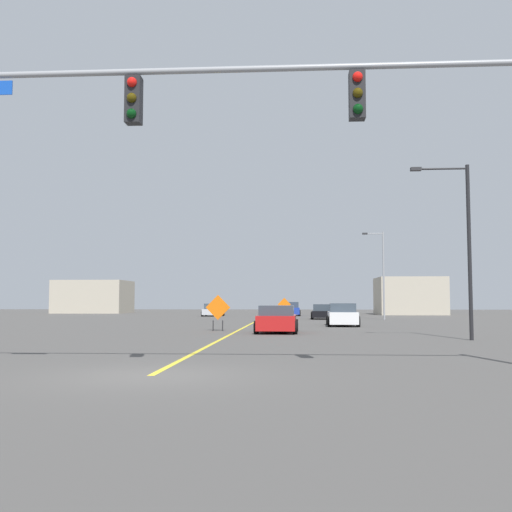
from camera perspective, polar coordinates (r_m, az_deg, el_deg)
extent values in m
plane|color=#4C4947|center=(13.28, -9.92, -11.08)|extent=(200.26, 200.26, 0.00)
cube|color=yellow|center=(68.53, 1.15, -5.59)|extent=(0.16, 111.25, 0.01)
cylinder|color=gray|center=(13.82, -1.14, 17.21)|extent=(14.66, 0.14, 0.14)
cube|color=black|center=(13.62, 9.51, 14.71)|extent=(0.34, 0.32, 1.05)
sphere|color=red|center=(13.58, 9.57, 16.34)|extent=(0.22, 0.22, 0.22)
sphere|color=#3C3106|center=(13.46, 9.59, 14.94)|extent=(0.22, 0.22, 0.22)
sphere|color=black|center=(13.35, 9.60, 13.52)|extent=(0.22, 0.22, 0.22)
cube|color=black|center=(14.01, -11.47, 14.19)|extent=(0.34, 0.32, 1.05)
sphere|color=red|center=(13.97, -11.63, 15.77)|extent=(0.22, 0.22, 0.22)
sphere|color=#3C3106|center=(13.86, -11.66, 14.41)|extent=(0.22, 0.22, 0.22)
sphere|color=black|center=(13.75, -11.68, 13.03)|extent=(0.22, 0.22, 0.22)
cylinder|color=black|center=(26.24, 19.50, 0.39)|extent=(0.16, 0.16, 7.22)
cylinder|color=black|center=(26.47, 17.10, 7.87)|extent=(2.10, 0.08, 0.08)
cube|color=#262628|center=(26.25, 14.85, 7.93)|extent=(0.44, 0.24, 0.14)
cylinder|color=gray|center=(52.87, 11.95, -1.81)|extent=(0.16, 0.16, 7.53)
cylinder|color=gray|center=(53.04, 11.07, 2.09)|extent=(1.55, 0.08, 0.08)
cube|color=#262628|center=(52.95, 10.24, 2.09)|extent=(0.44, 0.24, 0.14)
cube|color=orange|center=(32.26, -3.61, -4.86)|extent=(1.33, 0.18, 1.33)
cylinder|color=black|center=(32.34, -4.07, -6.57)|extent=(0.05, 0.05, 0.56)
cylinder|color=black|center=(32.22, -3.17, -6.59)|extent=(0.05, 0.05, 0.56)
cube|color=orange|center=(59.46, 2.68, -4.59)|extent=(1.30, 0.25, 1.31)
cylinder|color=black|center=(59.44, 2.44, -5.52)|extent=(0.05, 0.05, 0.57)
cylinder|color=black|center=(59.51, 2.93, -5.51)|extent=(0.05, 0.05, 0.57)
cube|color=white|center=(39.13, 8.15, -5.77)|extent=(1.88, 4.62, 0.73)
cube|color=#333D47|center=(38.89, 8.16, -4.84)|extent=(1.64, 2.21, 0.55)
cylinder|color=black|center=(40.79, 9.28, -5.99)|extent=(0.24, 0.65, 0.64)
cylinder|color=black|center=(40.70, 6.80, -6.02)|extent=(0.24, 0.65, 0.64)
cylinder|color=black|center=(37.60, 9.63, -6.14)|extent=(0.24, 0.65, 0.64)
cylinder|color=black|center=(37.51, 6.93, -6.17)|extent=(0.24, 0.65, 0.64)
cube|color=#B7BABF|center=(63.78, -4.07, -5.27)|extent=(1.98, 4.27, 0.59)
cube|color=#333D47|center=(63.98, -4.04, -4.75)|extent=(1.75, 2.41, 0.56)
cylinder|color=black|center=(62.43, -5.08, -5.41)|extent=(0.23, 0.64, 0.64)
cylinder|color=black|center=(62.21, -3.35, -5.42)|extent=(0.23, 0.64, 0.64)
cylinder|color=black|center=(65.36, -4.75, -5.36)|extent=(0.23, 0.64, 0.64)
cylinder|color=black|center=(65.15, -3.09, -5.37)|extent=(0.23, 0.64, 0.64)
cube|color=black|center=(53.43, 6.35, -5.46)|extent=(2.04, 3.98, 0.57)
cube|color=#333D47|center=(53.22, 6.34, -4.85)|extent=(1.77, 1.83, 0.57)
cylinder|color=black|center=(54.81, 7.33, -5.55)|extent=(0.24, 0.65, 0.64)
cylinder|color=black|center=(54.80, 5.34, -5.57)|extent=(0.24, 0.65, 0.64)
cylinder|color=black|center=(52.08, 7.40, -5.62)|extent=(0.24, 0.65, 0.64)
cylinder|color=black|center=(52.06, 5.31, -5.64)|extent=(0.24, 0.65, 0.64)
cube|color=#1E389E|center=(65.41, 3.31, -5.19)|extent=(1.86, 4.22, 0.72)
cube|color=#333D47|center=(65.19, 3.31, -4.62)|extent=(1.65, 2.08, 0.59)
cylinder|color=black|center=(66.89, 4.06, -5.34)|extent=(0.23, 0.64, 0.64)
cylinder|color=black|center=(66.87, 2.52, -5.34)|extent=(0.23, 0.64, 0.64)
cylinder|color=black|center=(63.96, 4.12, -5.39)|extent=(0.23, 0.64, 0.64)
cylinder|color=black|center=(63.94, 2.52, -5.39)|extent=(0.23, 0.64, 0.64)
cube|color=red|center=(30.48, 1.99, -6.27)|extent=(1.93, 3.94, 0.72)
cube|color=#333D47|center=(30.27, 1.97, -5.15)|extent=(1.71, 2.16, 0.49)
cylinder|color=black|center=(31.82, 3.80, -6.54)|extent=(0.23, 0.64, 0.64)
cylinder|color=black|center=(31.91, 0.42, -6.54)|extent=(0.23, 0.64, 0.64)
cylinder|color=black|center=(29.09, 3.72, -6.75)|extent=(0.23, 0.64, 0.64)
cylinder|color=black|center=(29.18, 0.03, -6.76)|extent=(0.23, 0.64, 0.64)
cube|color=#B2A893|center=(82.39, -15.08, -3.74)|extent=(8.98, 7.33, 4.24)
cube|color=#B2A893|center=(72.74, 14.29, -3.68)|extent=(7.47, 7.10, 4.31)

